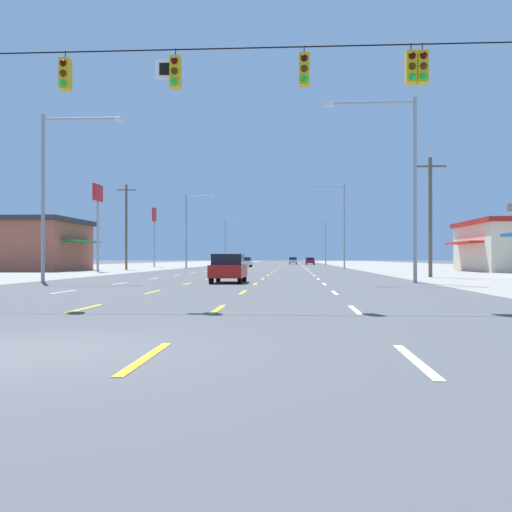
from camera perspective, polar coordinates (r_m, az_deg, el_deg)
name	(u,v)px	position (r m, az deg, el deg)	size (l,w,h in m)	color
ground_plane	(264,269)	(74.35, 0.76, -1.23)	(572.00, 572.00, 0.00)	#4C4C4F
lot_apron_left	(70,269)	(79.52, -17.35, -1.15)	(28.00, 440.00, 0.01)	gray
lot_apron_right	(466,269)	(77.19, 19.45, -1.18)	(28.00, 440.00, 0.01)	gray
lane_markings	(274,265)	(112.81, 1.73, -0.88)	(10.64, 227.60, 0.01)	white
signal_span_wire	(184,126)	(17.98, -6.89, 12.23)	(26.55, 0.53, 8.54)	brown
hatchback_center_turn_nearest	(228,268)	(31.87, -2.66, -1.17)	(1.72, 3.90, 1.54)	red
sedan_inner_left_near	(246,262)	(89.49, -1.01, -0.57)	(1.80, 4.50, 1.46)	white
sedan_far_right_mid	(310,261)	(121.72, 5.19, -0.48)	(1.80, 4.50, 1.46)	maroon
hatchback_far_left_midfar	(243,261)	(125.79, -1.20, -0.46)	(1.72, 3.90, 1.54)	navy
hatchback_inner_right_far	(293,261)	(128.23, 3.55, -0.45)	(1.72, 3.90, 1.54)	silver
storefront_left_row_1	(26,244)	(67.74, -21.16, 1.04)	(12.44, 12.09, 5.50)	#A35642
storefront_right_row_1	(512,246)	(65.04, 23.33, 0.92)	(10.05, 13.39, 5.11)	beige
pole_sign_left_row_1	(98,204)	(59.93, -14.90, 4.81)	(0.24, 2.43, 8.47)	gray
pole_sign_left_row_2	(154,223)	(88.89, -9.71, 3.14)	(0.24, 1.79, 8.71)	gray
streetlight_left_row_0	(52,183)	(35.00, -18.91, 6.60)	(4.70, 0.26, 9.27)	gray
streetlight_right_row_0	(405,174)	(32.95, 14.06, 7.64)	(4.91, 0.26, 9.90)	gray
streetlight_left_row_1	(189,226)	(77.42, -6.40, 2.90)	(4.00, 0.26, 9.55)	gray
streetlight_right_row_1	(340,219)	(76.52, 8.06, 3.48)	(5.07, 0.26, 10.70)	gray
streetlight_left_row_2	(227,239)	(120.97, -2.78, 1.63)	(3.73, 0.26, 8.99)	gray
streetlight_right_row_2	(323,239)	(120.37, 6.47, 1.59)	(4.12, 0.26, 8.71)	gray
utility_pole_right_row_0	(430,215)	(43.07, 16.34, 3.81)	(2.20, 0.26, 8.29)	brown
utility_pole_left_row_1	(126,226)	(69.07, -12.30, 2.87)	(2.20, 0.26, 9.65)	brown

